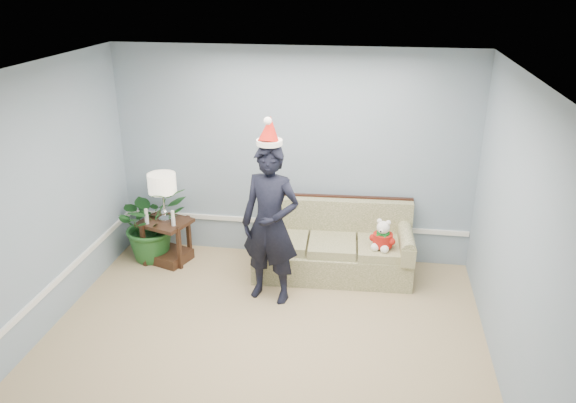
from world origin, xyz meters
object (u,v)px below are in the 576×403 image
Objects in this scene: man at (270,224)px; teddy_bear at (383,238)px; side_table at (167,245)px; sofa at (333,248)px; table_lamp at (162,185)px; houseplant at (151,222)px.

teddy_bear is at bearing 34.77° from man.
side_table is 2.76m from teddy_bear.
teddy_bear is (0.60, -0.22, 0.29)m from sofa.
man is (1.49, -0.68, -0.12)m from table_lamp.
table_lamp is 0.62× the size of houseplant.
side_table is at bearing -165.88° from teddy_bear.
table_lamp is at bearing 178.17° from sofa.
sofa is at bearing 1.49° from side_table.
houseplant is 2.95m from teddy_bear.
table_lamp is at bearing 94.36° from side_table.
man reaches higher than teddy_bear.
man is at bearing -23.91° from side_table.
houseplant is at bearing 170.04° from man.
table_lamp is 1.66× the size of teddy_bear.
man is (1.49, -0.66, 0.70)m from side_table.
teddy_bear is (2.94, -0.21, 0.10)m from houseplant.
side_table is 0.35m from houseplant.
sofa is at bearing 60.92° from man.
side_table is 0.39× the size of man.
man is (1.70, -0.71, 0.42)m from houseplant.
houseplant is at bearing 177.22° from sofa.
man is at bearing -134.78° from sofa.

